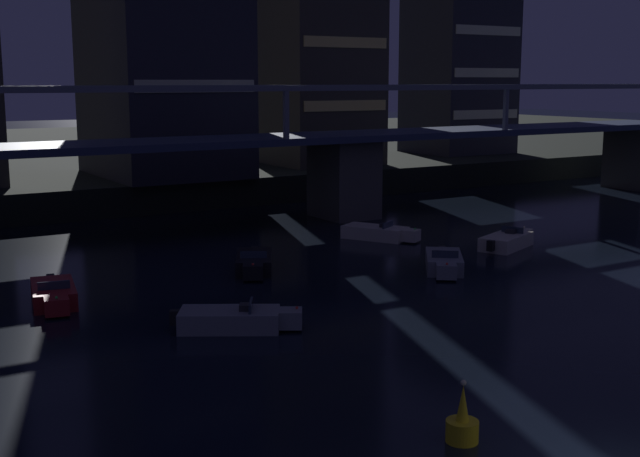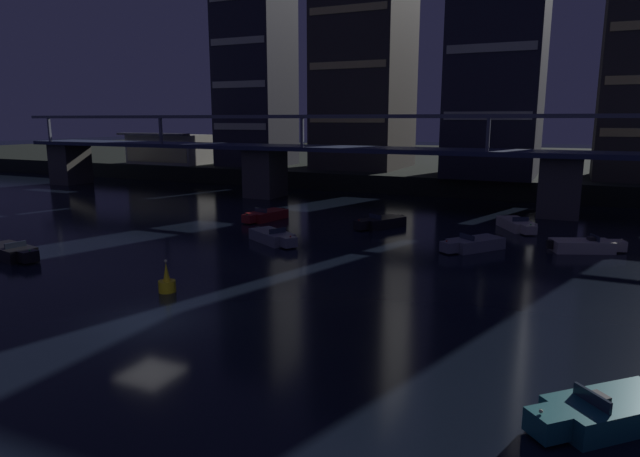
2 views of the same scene
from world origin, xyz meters
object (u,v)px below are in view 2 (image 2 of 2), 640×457
(speedboat_mid_center, at_px, (517,225))
(speedboat_near_left, at_px, (585,246))
(tower_central, at_px, (501,21))
(waterfront_pavilion, at_px, (169,149))
(speedboat_near_right, at_px, (381,222))
(speedboat_mid_right, at_px, (273,237))
(speedboat_mid_left, at_px, (607,412))
(speedboat_far_left, at_px, (266,216))
(channel_buoy, at_px, (167,283))
(river_bridge, at_px, (396,164))
(speedboat_far_center, at_px, (473,244))
(tower_west_tall, at_px, (365,42))
(speedboat_near_center, at_px, (12,252))
(tower_west_low, at_px, (255,65))

(speedboat_mid_center, bearing_deg, speedboat_near_left, -50.84)
(speedboat_near_left, bearing_deg, tower_central, 109.48)
(tower_central, bearing_deg, speedboat_near_left, -70.52)
(waterfront_pavilion, relative_size, speedboat_near_left, 2.46)
(speedboat_near_right, relative_size, speedboat_mid_right, 1.01)
(speedboat_mid_left, relative_size, speedboat_far_left, 0.85)
(speedboat_mid_right, distance_m, channel_buoy, 12.62)
(river_bridge, bearing_deg, speedboat_far_center, -57.42)
(speedboat_mid_center, bearing_deg, tower_west_tall, 131.18)
(speedboat_near_left, xyz_separation_m, speedboat_far_left, (-25.93, 1.17, 0.00))
(speedboat_mid_right, height_order, speedboat_far_left, same)
(tower_west_tall, relative_size, speedboat_near_center, 6.57)
(speedboat_near_center, height_order, speedboat_far_left, same)
(speedboat_near_right, bearing_deg, speedboat_far_left, -173.47)
(speedboat_far_left, bearing_deg, speedboat_near_right, 6.53)
(speedboat_mid_left, bearing_deg, speedboat_far_center, 109.28)
(speedboat_near_left, xyz_separation_m, speedboat_near_right, (-15.48, 2.37, 0.00))
(speedboat_near_right, xyz_separation_m, channel_buoy, (-4.57, -21.44, 0.06))
(tower_west_low, height_order, speedboat_mid_center, tower_west_low)
(tower_west_tall, bearing_deg, speedboat_near_left, -49.19)
(river_bridge, height_order, tower_west_low, tower_west_low)
(speedboat_mid_left, height_order, speedboat_mid_right, same)
(speedboat_near_right, xyz_separation_m, speedboat_mid_center, (10.51, 3.74, 0.00))
(speedboat_mid_center, xyz_separation_m, speedboat_far_left, (-20.96, -4.93, 0.00))
(tower_west_tall, height_order, speedboat_near_right, tower_west_tall)
(tower_west_low, relative_size, waterfront_pavilion, 2.36)
(waterfront_pavilion, bearing_deg, speedboat_far_left, -38.35)
(channel_buoy, bearing_deg, speedboat_mid_left, -12.81)
(speedboat_near_right, relative_size, speedboat_mid_left, 1.10)
(speedboat_mid_center, bearing_deg, tower_central, 102.91)
(tower_west_tall, distance_m, speedboat_near_center, 54.18)
(speedboat_near_left, distance_m, speedboat_mid_right, 21.79)
(speedboat_mid_left, relative_size, speedboat_mid_right, 0.92)
(tower_west_low, xyz_separation_m, speedboat_near_left, (44.05, -29.76, -16.24))
(speedboat_near_left, xyz_separation_m, channel_buoy, (-20.05, -19.08, 0.06))
(speedboat_near_right, bearing_deg, speedboat_near_center, -132.74)
(river_bridge, xyz_separation_m, speedboat_mid_center, (12.94, -8.27, -3.92))
(speedboat_mid_right, xyz_separation_m, channel_buoy, (0.76, -12.60, 0.06))
(speedboat_mid_left, height_order, speedboat_far_center, same)
(river_bridge, xyz_separation_m, channel_buoy, (-2.14, -33.45, -3.86))
(river_bridge, height_order, speedboat_mid_right, river_bridge)
(river_bridge, distance_m, speedboat_mid_center, 15.85)
(speedboat_far_center, bearing_deg, river_bridge, 122.58)
(river_bridge, height_order, tower_central, tower_central)
(speedboat_near_center, bearing_deg, river_bridge, 63.33)
(speedboat_mid_center, distance_m, speedboat_far_center, 9.01)
(tower_west_tall, xyz_separation_m, speedboat_far_left, (2.39, -31.63, -18.79))
(speedboat_near_center, bearing_deg, speedboat_far_left, 66.79)
(tower_west_low, bearing_deg, speedboat_near_right, -43.79)
(speedboat_far_center, bearing_deg, channel_buoy, -128.44)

